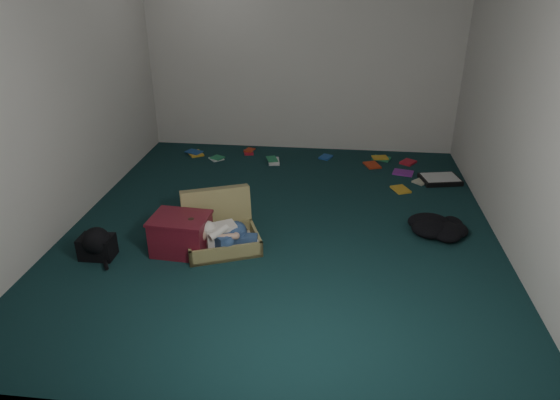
# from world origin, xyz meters

# --- Properties ---
(floor) EXTENTS (4.50, 4.50, 0.00)m
(floor) POSITION_xyz_m (0.00, 0.00, 0.00)
(floor) COLOR #102D2E
(floor) RESTS_ON ground
(wall_back) EXTENTS (4.50, 0.00, 4.50)m
(wall_back) POSITION_xyz_m (0.00, 2.25, 1.30)
(wall_back) COLOR white
(wall_back) RESTS_ON ground
(wall_front) EXTENTS (4.50, 0.00, 4.50)m
(wall_front) POSITION_xyz_m (0.00, -2.25, 1.30)
(wall_front) COLOR white
(wall_front) RESTS_ON ground
(wall_left) EXTENTS (0.00, 4.50, 4.50)m
(wall_left) POSITION_xyz_m (-2.00, 0.00, 1.30)
(wall_left) COLOR white
(wall_left) RESTS_ON ground
(wall_right) EXTENTS (0.00, 4.50, 4.50)m
(wall_right) POSITION_xyz_m (2.00, 0.00, 1.30)
(wall_right) COLOR white
(wall_right) RESTS_ON ground
(suitcase) EXTENTS (0.81, 0.80, 0.46)m
(suitcase) POSITION_xyz_m (-0.52, -0.37, 0.14)
(suitcase) COLOR #90854F
(suitcase) RESTS_ON floor
(person) EXTENTS (0.70, 0.36, 0.29)m
(person) POSITION_xyz_m (-0.50, -0.53, 0.18)
(person) COLOR white
(person) RESTS_ON suitcase
(maroon_bin) EXTENTS (0.51, 0.42, 0.33)m
(maroon_bin) POSITION_xyz_m (-0.82, -0.55, 0.17)
(maroon_bin) COLOR maroon
(maroon_bin) RESTS_ON floor
(backpack) EXTENTS (0.36, 0.29, 0.21)m
(backpack) POSITION_xyz_m (-1.51, -0.73, 0.11)
(backpack) COLOR black
(backpack) RESTS_ON floor
(clothing_pile) EXTENTS (0.46, 0.39, 0.14)m
(clothing_pile) POSITION_xyz_m (1.48, 0.04, 0.07)
(clothing_pile) COLOR black
(clothing_pile) RESTS_ON floor
(paper_tray) EXTENTS (0.49, 0.41, 0.06)m
(paper_tray) POSITION_xyz_m (1.70, 1.28, 0.03)
(paper_tray) COLOR black
(paper_tray) RESTS_ON floor
(book_scatter) EXTENTS (3.01, 1.19, 0.02)m
(book_scatter) POSITION_xyz_m (0.40, 1.65, 0.01)
(book_scatter) COLOR gold
(book_scatter) RESTS_ON floor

